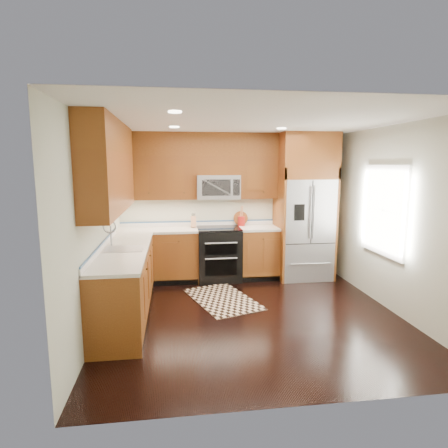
{
  "coord_description": "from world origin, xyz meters",
  "views": [
    {
      "loc": [
        -1.03,
        -4.81,
        2.06
      ],
      "look_at": [
        -0.3,
        0.6,
        1.18
      ],
      "focal_mm": 30.0,
      "sensor_mm": 36.0,
      "label": 1
    }
  ],
  "objects": [
    {
      "name": "ground",
      "position": [
        0.0,
        0.0,
        0.0
      ],
      "size": [
        4.0,
        4.0,
        0.0
      ],
      "primitive_type": "plane",
      "color": "black",
      "rests_on": "ground"
    },
    {
      "name": "wall_back",
      "position": [
        0.0,
        2.0,
        1.3
      ],
      "size": [
        4.0,
        0.02,
        2.6
      ],
      "primitive_type": "cube",
      "color": "beige",
      "rests_on": "ground"
    },
    {
      "name": "wall_left",
      "position": [
        -2.0,
        0.0,
        1.3
      ],
      "size": [
        0.02,
        4.0,
        2.6
      ],
      "primitive_type": "cube",
      "color": "beige",
      "rests_on": "ground"
    },
    {
      "name": "wall_right",
      "position": [
        2.0,
        0.0,
        1.3
      ],
      "size": [
        0.02,
        4.0,
        2.6
      ],
      "primitive_type": "cube",
      "color": "beige",
      "rests_on": "ground"
    },
    {
      "name": "window",
      "position": [
        1.98,
        0.2,
        1.4
      ],
      "size": [
        0.04,
        1.1,
        1.3
      ],
      "color": "white",
      "rests_on": "ground"
    },
    {
      "name": "base_cabinets",
      "position": [
        -1.23,
        0.9,
        0.45
      ],
      "size": [
        2.85,
        3.0,
        0.9
      ],
      "color": "brown",
      "rests_on": "ground"
    },
    {
      "name": "countertop",
      "position": [
        -1.09,
        1.01,
        0.92
      ],
      "size": [
        2.86,
        3.01,
        0.04
      ],
      "color": "silver",
      "rests_on": "base_cabinets"
    },
    {
      "name": "upper_cabinets",
      "position": [
        -1.15,
        1.09,
        2.02
      ],
      "size": [
        2.85,
        3.0,
        1.15
      ],
      "color": "brown",
      "rests_on": "ground"
    },
    {
      "name": "range",
      "position": [
        -0.25,
        1.67,
        0.47
      ],
      "size": [
        0.76,
        0.67,
        0.95
      ],
      "color": "black",
      "rests_on": "ground"
    },
    {
      "name": "microwave",
      "position": [
        -0.25,
        1.8,
        1.66
      ],
      "size": [
        0.76,
        0.4,
        0.42
      ],
      "color": "#B2B2B7",
      "rests_on": "ground"
    },
    {
      "name": "refrigerator",
      "position": [
        1.3,
        1.63,
        1.3
      ],
      "size": [
        0.98,
        0.75,
        2.6
      ],
      "color": "#B2B2B7",
      "rests_on": "ground"
    },
    {
      "name": "sink_faucet",
      "position": [
        -1.73,
        0.23,
        0.99
      ],
      "size": [
        0.54,
        0.44,
        0.37
      ],
      "color": "#B2B2B7",
      "rests_on": "countertop"
    },
    {
      "name": "rug",
      "position": [
        -0.32,
        0.65,
        0.01
      ],
      "size": [
        1.19,
        1.53,
        0.01
      ],
      "primitive_type": "cube",
      "rotation": [
        0.0,
        0.0,
        0.32
      ],
      "color": "black",
      "rests_on": "ground"
    },
    {
      "name": "knife_block",
      "position": [
        -0.69,
        1.8,
        1.04
      ],
      "size": [
        0.1,
        0.13,
        0.25
      ],
      "color": "tan",
      "rests_on": "countertop"
    },
    {
      "name": "utensil_crock",
      "position": [
        0.19,
        1.86,
        1.07
      ],
      "size": [
        0.14,
        0.14,
        0.37
      ],
      "color": "maroon",
      "rests_on": "countertop"
    },
    {
      "name": "cutting_board",
      "position": [
        0.19,
        1.94,
        0.95
      ],
      "size": [
        0.31,
        0.31,
        0.02
      ],
      "primitive_type": "cylinder",
      "rotation": [
        0.0,
        0.0,
        -0.22
      ],
      "color": "brown",
      "rests_on": "countertop"
    }
  ]
}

